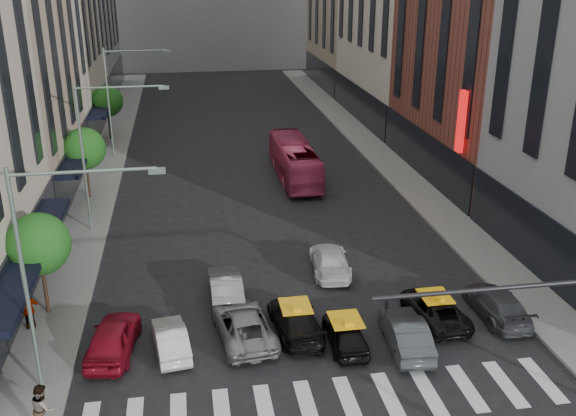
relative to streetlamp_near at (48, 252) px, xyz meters
name	(u,v)px	position (x,y,z in m)	size (l,w,h in m)	color
sidewalk_left	(101,180)	(-1.46, 26.00, -5.83)	(3.00, 96.00, 0.15)	slate
sidewalk_right	(391,165)	(21.54, 26.00, -5.83)	(3.00, 96.00, 0.15)	slate
building_right_b	(489,0)	(27.04, 23.00, 7.10)	(8.00, 18.00, 26.00)	brown
tree_near	(38,244)	(-1.76, 6.00, -2.25)	(2.88, 2.88, 4.95)	black
tree_mid	(84,149)	(-1.76, 22.00, -2.25)	(2.88, 2.88, 4.95)	black
tree_far	(107,101)	(-1.76, 38.00, -2.25)	(2.88, 2.88, 4.95)	black
streetlamp_near	(48,252)	(0.00, 0.00, 0.00)	(5.38, 0.25, 9.00)	gray
streetlamp_mid	(97,138)	(0.00, 16.00, 0.00)	(5.38, 0.25, 9.00)	gray
streetlamp_far	(119,88)	(0.00, 32.00, 0.00)	(5.38, 0.25, 9.00)	gray
traffic_signal	(576,316)	(17.74, -5.00, -1.43)	(10.10, 0.20, 6.00)	black
liberty_sign	(461,122)	(22.64, 16.00, 0.10)	(0.30, 0.70, 4.00)	red
car_red	(113,337)	(1.57, 2.25, -5.15)	(1.79, 4.44, 1.51)	maroon
car_white_front	(171,339)	(3.98, 1.97, -5.29)	(1.30, 3.73, 1.23)	silver
car_silver	(243,325)	(7.14, 2.47, -5.22)	(2.28, 4.95, 1.38)	gray
taxi_left	(295,319)	(9.48, 2.55, -5.23)	(1.89, 4.66, 1.35)	black
taxi_center	(345,333)	(11.43, 1.17, -5.27)	(1.50, 3.73, 1.27)	black
car_grey_mid	(406,333)	(13.96, 0.63, -5.19)	(1.52, 4.36, 1.44)	#36393D
taxi_right	(434,308)	(16.00, 2.56, -5.28)	(2.08, 4.50, 1.25)	black
car_grey_curb	(497,304)	(19.04, 2.39, -5.24)	(1.87, 4.59, 1.33)	#3B3E42
car_row2_left	(225,286)	(6.62, 6.10, -5.18)	(1.53, 4.40, 1.45)	gray
car_row2_right	(330,260)	(12.35, 8.23, -5.23)	(1.90, 4.67, 1.36)	white
bus	(294,160)	(13.20, 24.07, -4.44)	(2.45, 10.48, 2.92)	#C43962
pedestrian_near	(43,408)	(-0.36, -2.52, -4.80)	(0.93, 0.73, 1.91)	gray
pedestrian_far	(29,310)	(-2.26, 4.66, -4.83)	(1.08, 0.45, 1.84)	gray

